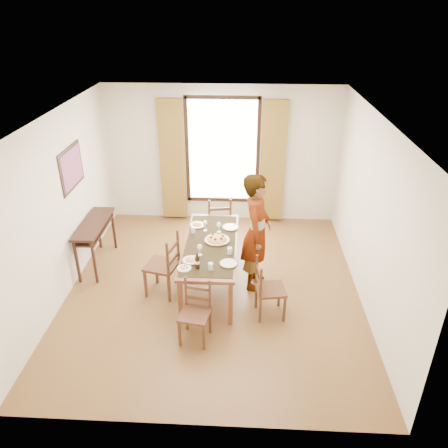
{
  "coord_description": "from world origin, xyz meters",
  "views": [
    {
      "loc": [
        0.45,
        -5.64,
        4.1
      ],
      "look_at": [
        0.14,
        0.28,
        1.0
      ],
      "focal_mm": 35.0,
      "sensor_mm": 36.0,
      "label": 1
    }
  ],
  "objects_px": {
    "console_table": "(94,229)",
    "pasta_platter": "(217,238)",
    "man": "(257,232)",
    "dining_table": "(211,247)"
  },
  "relations": [
    {
      "from": "console_table",
      "to": "dining_table",
      "type": "xyz_separation_m",
      "value": [
        1.98,
        -0.49,
        0.01
      ]
    },
    {
      "from": "console_table",
      "to": "pasta_platter",
      "type": "height_order",
      "value": "pasta_platter"
    },
    {
      "from": "man",
      "to": "pasta_platter",
      "type": "bearing_deg",
      "value": 96.56
    },
    {
      "from": "dining_table",
      "to": "pasta_platter",
      "type": "relative_size",
      "value": 5.03
    },
    {
      "from": "dining_table",
      "to": "man",
      "type": "relative_size",
      "value": 1.08
    },
    {
      "from": "console_table",
      "to": "man",
      "type": "height_order",
      "value": "man"
    },
    {
      "from": "console_table",
      "to": "pasta_platter",
      "type": "xyz_separation_m",
      "value": [
        2.07,
        -0.42,
        0.12
      ]
    },
    {
      "from": "man",
      "to": "pasta_platter",
      "type": "distance_m",
      "value": 0.62
    },
    {
      "from": "dining_table",
      "to": "man",
      "type": "xyz_separation_m",
      "value": [
        0.7,
        0.05,
        0.25
      ]
    },
    {
      "from": "console_table",
      "to": "man",
      "type": "xyz_separation_m",
      "value": [
        2.67,
        -0.44,
        0.25
      ]
    }
  ]
}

